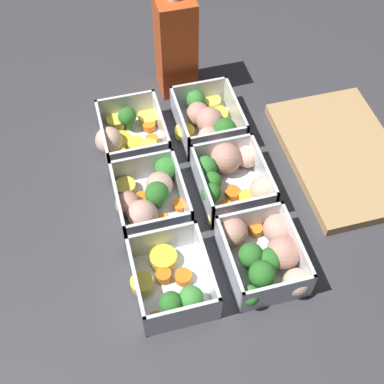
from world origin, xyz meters
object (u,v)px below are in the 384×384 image
Objects in this scene: container_near_left at (127,136)px; container_far_center at (232,177)px; container_far_right at (266,254)px; juice_carton at (176,45)px; container_near_right at (172,283)px; container_near_center at (149,198)px; container_far_left at (208,121)px.

container_far_center is at bearing 47.21° from container_near_left.
container_far_right is 0.76× the size of juice_carton.
container_near_center is at bearing 179.87° from container_near_right.
container_near_left is 0.32m from container_far_right.
juice_carton is at bearing -175.49° from container_far_right.
container_near_center is 0.30m from juice_carton.
container_far_left is at bearing 88.12° from container_near_left.
container_far_center is (0.13, 0.00, 0.00)m from container_far_left.
juice_carton is (-0.42, 0.11, 0.07)m from container_near_right.
container_far_right is at bearing 1.36° from container_far_center.
container_far_left is at bearing -178.42° from container_far_center.
container_near_right is at bearing 1.64° from container_near_left.
container_far_right is at bearing 27.75° from container_near_left.
container_near_center is 0.15m from container_near_right.
container_near_left is 0.70× the size of juice_carton.
container_near_left is 0.19m from juice_carton.
container_near_right and container_far_center have the same top height.
juice_carton is (-0.26, -0.03, 0.07)m from container_far_center.
container_far_left is 0.13m from container_far_center.
container_near_left is 0.14m from container_near_center.
container_near_center and container_far_right have the same top height.
container_far_center is 0.15m from container_far_right.
container_near_left is 1.06× the size of container_near_right.
container_near_right is 0.32m from container_far_left.
container_near_center and container_near_right have the same top height.
container_far_left is (0.00, 0.14, 0.00)m from container_near_left.
container_far_left is (-0.14, 0.13, -0.00)m from container_near_center.
container_far_right is (0.29, 0.15, 0.01)m from container_near_left.
container_near_right is 0.14m from container_far_right.
juice_carton is at bearing -168.85° from container_far_left.
container_near_right is at bearing -14.77° from juice_carton.
container_near_right is at bearing -86.80° from container_far_right.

